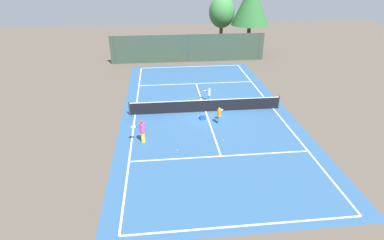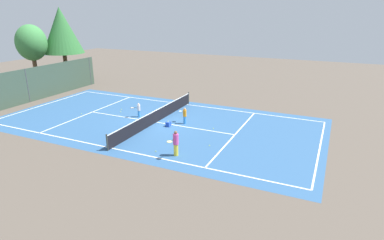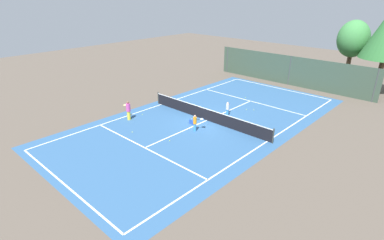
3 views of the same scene
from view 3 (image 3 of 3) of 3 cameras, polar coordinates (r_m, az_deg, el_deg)
ground_plane at (r=24.55m, az=2.82°, el=-0.07°), size 80.00×80.00×0.00m
court_surface at (r=24.55m, az=2.82°, el=-0.06°), size 13.00×25.00×0.01m
tennis_net at (r=24.36m, az=2.84°, el=1.04°), size 11.90×0.10×1.10m
perimeter_fence at (r=35.45m, az=17.85°, el=8.84°), size 18.00×0.12×3.20m
tree_0 at (r=37.24m, az=28.03°, el=13.23°), size 3.21×3.30×6.94m
player_0 at (r=25.48m, az=6.69°, el=2.17°), size 0.64×0.79×1.18m
player_1 at (r=24.90m, az=-11.87°, el=1.82°), size 0.92×0.48×1.58m
player_2 at (r=22.41m, az=0.61°, el=-0.52°), size 0.59×0.84×1.28m
ball_crate at (r=23.84m, az=0.06°, el=-0.29°), size 0.39×0.30×0.43m
tennis_ball_0 at (r=26.17m, az=-0.82°, el=1.53°), size 0.07×0.07×0.07m
tennis_ball_1 at (r=21.22m, az=-4.23°, el=-3.89°), size 0.07×0.07×0.07m
tennis_ball_2 at (r=25.98m, az=-9.33°, el=1.05°), size 0.07×0.07×0.07m
tennis_ball_3 at (r=30.20m, az=9.99°, el=4.15°), size 0.07×0.07×0.07m
tennis_ball_4 at (r=22.87m, az=-11.16°, el=-2.22°), size 0.07×0.07×0.07m
tennis_ball_5 at (r=27.14m, az=10.16°, el=1.96°), size 0.07×0.07×0.07m
tennis_ball_6 at (r=27.13m, az=11.51°, el=1.85°), size 0.07×0.07×0.07m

